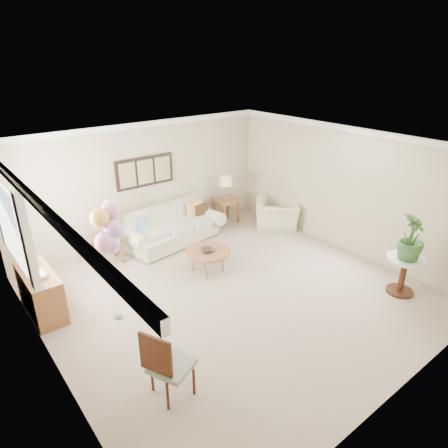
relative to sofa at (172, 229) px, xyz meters
name	(u,v)px	position (x,y,z in m)	size (l,w,h in m)	color
ground_plane	(232,293)	(-0.26, -2.41, -0.33)	(6.00, 6.00, 0.00)	tan
room_shell	(224,207)	(-0.37, -2.32, 1.30)	(6.04, 6.04, 2.60)	#BDAB8A
wall_art_triptych	(145,172)	(-0.26, 0.56, 1.22)	(1.35, 0.06, 0.65)	black
sofa	(172,229)	(0.00, 0.00, 0.00)	(2.37, 1.13, 0.83)	beige
end_table_left	(106,240)	(-1.50, 0.01, 0.18)	(0.56, 0.51, 0.61)	brown
end_table_right	(226,203)	(1.66, 0.16, 0.18)	(0.56, 0.51, 0.61)	brown
lamp_left	(103,215)	(-1.50, 0.01, 0.70)	(0.31, 0.31, 0.55)	gray
lamp_right	(226,181)	(1.66, 0.16, 0.73)	(0.33, 0.33, 0.59)	gray
coffee_table	(208,252)	(-0.13, -1.51, 0.08)	(0.87, 0.87, 0.44)	brown
decor_bowl	(208,250)	(-0.16, -1.54, 0.14)	(0.25, 0.25, 0.06)	#2D2521
armchair	(277,214)	(2.41, -0.84, 0.00)	(1.00, 0.88, 0.65)	beige
side_table	(404,266)	(2.09, -4.23, 0.19)	(0.64, 0.64, 0.69)	silver
potted_plant	(411,238)	(2.05, -4.25, 0.76)	(0.44, 0.44, 0.79)	#214A1D
accent_chair	(167,364)	(-2.32, -3.67, 0.17)	(0.62, 0.62, 0.96)	gray
credenza	(41,292)	(-3.02, -0.91, 0.04)	(0.46, 1.20, 0.74)	brown
vase_white	(41,273)	(-3.00, -1.16, 0.50)	(0.17, 0.17, 0.17)	white
vase_sage	(32,261)	(-3.00, -0.67, 0.50)	(0.16, 0.16, 0.17)	#B3B5B1
balloon_cluster	(108,230)	(-2.14, -1.82, 1.22)	(0.51, 0.47, 1.96)	gray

